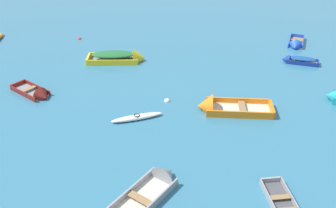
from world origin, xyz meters
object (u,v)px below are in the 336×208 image
object	(u,v)px
rowboat_orange_far_right	(218,107)
rowboat_blue_far_left	(296,45)
rowboat_maroon_outer_right	(38,95)
mooring_buoy_trailing	(79,39)
rowboat_deep_blue_near_camera	(296,60)
rowboat_grey_midfield_right	(158,183)
rowboat_yellow_cluster_inner	(123,57)
kayak_white_near_right	(137,117)
mooring_buoy_near_foreground	(167,101)

from	to	relation	value
rowboat_orange_far_right	rowboat_blue_far_left	world-z (taller)	rowboat_orange_far_right
rowboat_maroon_outer_right	mooring_buoy_trailing	distance (m)	10.76
rowboat_deep_blue_near_camera	rowboat_grey_midfield_right	size ratio (longest dim) A/B	0.71
rowboat_orange_far_right	mooring_buoy_trailing	xyz separation A→B (m)	(-12.03, 11.63, -0.21)
rowboat_blue_far_left	mooring_buoy_trailing	xyz separation A→B (m)	(-19.20, 0.41, -0.17)
rowboat_deep_blue_near_camera	rowboat_yellow_cluster_inner	distance (m)	13.61
rowboat_deep_blue_near_camera	kayak_white_near_right	size ratio (longest dim) A/B	0.95
rowboat_maroon_outer_right	rowboat_blue_far_left	xyz separation A→B (m)	(18.86, 10.34, 0.01)
rowboat_deep_blue_near_camera	kayak_white_near_right	bearing A→B (deg)	-141.06
rowboat_deep_blue_near_camera	rowboat_maroon_outer_right	size ratio (longest dim) A/B	0.87
rowboat_yellow_cluster_inner	rowboat_blue_far_left	xyz separation A→B (m)	(14.32, 4.18, -0.18)
rowboat_yellow_cluster_inner	mooring_buoy_near_foreground	world-z (taller)	rowboat_yellow_cluster_inner
rowboat_orange_far_right	rowboat_blue_far_left	bearing A→B (deg)	57.40
rowboat_orange_far_right	rowboat_grey_midfield_right	bearing A→B (deg)	-113.57
rowboat_maroon_outer_right	rowboat_yellow_cluster_inner	bearing A→B (deg)	53.60
rowboat_yellow_cluster_inner	rowboat_maroon_outer_right	world-z (taller)	rowboat_yellow_cluster_inner
rowboat_grey_midfield_right	rowboat_orange_far_right	bearing A→B (deg)	66.43
rowboat_deep_blue_near_camera	kayak_white_near_right	xyz separation A→B (m)	(-11.26, -9.10, -0.10)
rowboat_yellow_cluster_inner	mooring_buoy_trailing	distance (m)	6.72
rowboat_grey_midfield_right	mooring_buoy_near_foreground	bearing A→B (deg)	91.20
rowboat_yellow_cluster_inner	rowboat_orange_far_right	xyz separation A→B (m)	(7.14, -7.03, -0.13)
rowboat_maroon_outer_right	rowboat_blue_far_left	world-z (taller)	rowboat_blue_far_left
rowboat_maroon_outer_right	mooring_buoy_near_foreground	size ratio (longest dim) A/B	8.72
rowboat_deep_blue_near_camera	rowboat_orange_far_right	distance (m)	10.06
kayak_white_near_right	rowboat_orange_far_right	xyz separation A→B (m)	(4.81, 1.38, 0.07)
rowboat_grey_midfield_right	mooring_buoy_trailing	world-z (taller)	rowboat_grey_midfield_right
rowboat_grey_midfield_right	mooring_buoy_near_foreground	distance (m)	7.83
mooring_buoy_near_foreground	rowboat_deep_blue_near_camera	bearing A→B (deg)	35.28
mooring_buoy_near_foreground	rowboat_grey_midfield_right	bearing A→B (deg)	-88.80
rowboat_grey_midfield_right	mooring_buoy_trailing	size ratio (longest dim) A/B	12.35
mooring_buoy_near_foreground	mooring_buoy_trailing	world-z (taller)	mooring_buoy_near_foreground
rowboat_yellow_cluster_inner	rowboat_orange_far_right	distance (m)	10.02
rowboat_orange_far_right	rowboat_blue_far_left	distance (m)	13.32
kayak_white_near_right	rowboat_grey_midfield_right	bearing A→B (deg)	-72.22
rowboat_deep_blue_near_camera	rowboat_orange_far_right	world-z (taller)	rowboat_orange_far_right
mooring_buoy_near_foreground	mooring_buoy_trailing	distance (m)	13.90
kayak_white_near_right	mooring_buoy_trailing	distance (m)	14.87
rowboat_yellow_cluster_inner	rowboat_grey_midfield_right	world-z (taller)	rowboat_yellow_cluster_inner
rowboat_grey_midfield_right	rowboat_maroon_outer_right	bearing A→B (deg)	137.97
rowboat_maroon_outer_right	mooring_buoy_trailing	size ratio (longest dim) A/B	10.18
rowboat_yellow_cluster_inner	mooring_buoy_trailing	bearing A→B (deg)	136.76
kayak_white_near_right	rowboat_orange_far_right	distance (m)	5.00
rowboat_orange_far_right	rowboat_blue_far_left	size ratio (longest dim) A/B	1.34
rowboat_deep_blue_near_camera	rowboat_grey_midfield_right	bearing A→B (deg)	-122.89
kayak_white_near_right	mooring_buoy_trailing	bearing A→B (deg)	119.05
rowboat_orange_far_right	rowboat_deep_blue_near_camera	bearing A→B (deg)	50.12
rowboat_deep_blue_near_camera	rowboat_orange_far_right	size ratio (longest dim) A/B	0.63
mooring_buoy_near_foreground	rowboat_orange_far_right	bearing A→B (deg)	-15.75
mooring_buoy_near_foreground	mooring_buoy_trailing	xyz separation A→B (m)	(-8.84, 10.73, 0.00)
rowboat_blue_far_left	rowboat_grey_midfield_right	size ratio (longest dim) A/B	0.85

